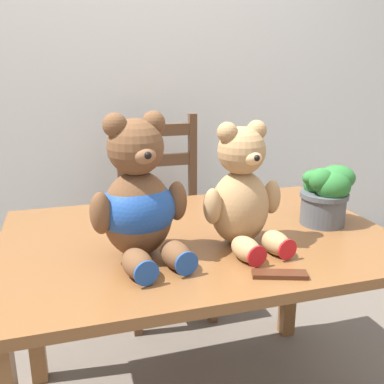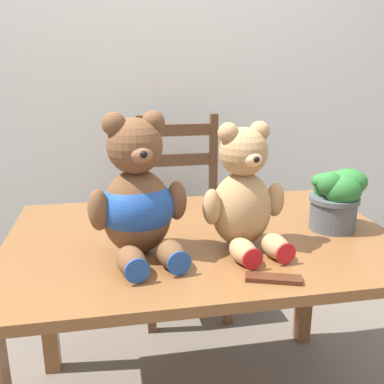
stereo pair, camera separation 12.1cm
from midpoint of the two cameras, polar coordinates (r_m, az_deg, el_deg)
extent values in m
cube|color=silver|center=(2.43, -9.42, 17.84)|extent=(8.00, 0.04, 2.60)
cube|color=brown|center=(1.38, -1.70, -6.28)|extent=(1.22, 0.83, 0.03)
cube|color=brown|center=(1.84, -22.40, -13.83)|extent=(0.06, 0.06, 0.68)
cube|color=brown|center=(2.03, 11.26, -9.93)|extent=(0.06, 0.06, 0.68)
cube|color=brown|center=(2.15, -5.05, -4.66)|extent=(0.42, 0.40, 0.03)
cube|color=brown|center=(2.13, 1.25, -11.81)|extent=(0.04, 0.04, 0.44)
cube|color=brown|center=(2.06, -9.13, -13.09)|extent=(0.04, 0.04, 0.44)
cube|color=brown|center=(2.34, -1.43, -1.80)|extent=(0.04, 0.04, 1.00)
cube|color=brown|center=(2.28, -10.69, -2.62)|extent=(0.04, 0.04, 1.00)
cube|color=brown|center=(2.21, -6.32, 8.18)|extent=(0.34, 0.03, 0.06)
cube|color=brown|center=(2.23, -6.19, 4.21)|extent=(0.34, 0.03, 0.06)
ellipsoid|color=brown|center=(1.20, -10.11, -2.92)|extent=(0.23, 0.21, 0.24)
sphere|color=brown|center=(1.16, -10.57, 5.89)|extent=(0.15, 0.15, 0.15)
sphere|color=brown|center=(1.16, -8.20, 9.12)|extent=(0.06, 0.06, 0.06)
sphere|color=brown|center=(1.13, -13.33, 8.64)|extent=(0.06, 0.06, 0.06)
ellipsoid|color=#8C5F3F|center=(1.10, -9.60, 4.85)|extent=(0.07, 0.07, 0.05)
sphere|color=black|center=(1.08, -9.12, 4.80)|extent=(0.02, 0.02, 0.02)
ellipsoid|color=brown|center=(1.21, -4.89, -1.24)|extent=(0.07, 0.07, 0.11)
ellipsoid|color=brown|center=(1.15, -15.08, -2.80)|extent=(0.07, 0.07, 0.11)
ellipsoid|color=brown|center=(1.14, -5.19, -8.45)|extent=(0.10, 0.13, 0.07)
cylinder|color=#1E4793|center=(1.09, -3.94, -9.60)|extent=(0.06, 0.02, 0.06)
ellipsoid|color=brown|center=(1.11, -10.44, -9.48)|extent=(0.10, 0.13, 0.07)
cylinder|color=#1E4793|center=(1.06, -9.42, -10.74)|extent=(0.06, 0.02, 0.06)
ellipsoid|color=#1E4793|center=(1.20, -10.14, -2.37)|extent=(0.25, 0.23, 0.18)
ellipsoid|color=tan|center=(1.27, 3.67, -2.10)|extent=(0.20, 0.18, 0.22)
sphere|color=tan|center=(1.23, 3.82, 5.49)|extent=(0.14, 0.14, 0.14)
sphere|color=tan|center=(1.24, 5.84, 8.19)|extent=(0.06, 0.06, 0.06)
sphere|color=tan|center=(1.20, 1.82, 7.94)|extent=(0.06, 0.06, 0.06)
ellipsoid|color=#E5B279|center=(1.19, 5.07, 4.56)|extent=(0.07, 0.06, 0.04)
sphere|color=black|center=(1.17, 5.71, 4.50)|extent=(0.02, 0.02, 0.02)
ellipsoid|color=tan|center=(1.30, 7.99, -0.69)|extent=(0.06, 0.06, 0.10)
ellipsoid|color=tan|center=(1.20, -0.04, -1.95)|extent=(0.06, 0.06, 0.10)
ellipsoid|color=tan|center=(1.23, 8.33, -6.76)|extent=(0.08, 0.12, 0.07)
cylinder|color=red|center=(1.19, 9.79, -7.64)|extent=(0.06, 0.02, 0.06)
ellipsoid|color=tan|center=(1.18, 4.30, -7.65)|extent=(0.08, 0.12, 0.07)
cylinder|color=red|center=(1.14, 5.67, -8.62)|extent=(0.06, 0.02, 0.06)
cylinder|color=#4C5156|center=(1.49, 14.87, -2.14)|extent=(0.15, 0.15, 0.11)
cylinder|color=#4C5156|center=(1.48, 15.00, -0.40)|extent=(0.16, 0.16, 0.02)
ellipsoid|color=#286B2D|center=(1.48, 16.54, 1.78)|extent=(0.13, 0.11, 0.09)
ellipsoid|color=#286B2D|center=(1.51, 14.78, 1.02)|extent=(0.13, 0.11, 0.11)
ellipsoid|color=#286B2D|center=(1.46, 13.76, 1.83)|extent=(0.08, 0.06, 0.05)
ellipsoid|color=#286B2D|center=(1.43, 14.57, 1.46)|extent=(0.08, 0.07, 0.08)
ellipsoid|color=#286B2D|center=(1.45, 16.08, 0.70)|extent=(0.12, 0.10, 0.10)
cube|color=#472314|center=(1.12, 8.54, -10.88)|extent=(0.15, 0.08, 0.01)
camera|label=1|loc=(0.06, -92.86, -0.84)|focal=40.00mm
camera|label=2|loc=(0.06, 87.14, 0.84)|focal=40.00mm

